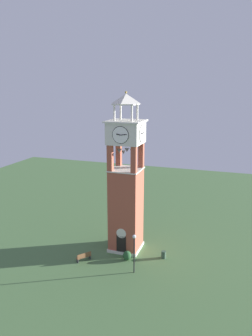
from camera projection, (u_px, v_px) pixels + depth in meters
The scene contains 6 objects.
ground at pixel (126, 248), 37.30m from camera, with size 80.00×80.00×0.00m, color #476B3D.
clock_tower at pixel (126, 188), 35.57m from camera, with size 3.78×3.78×17.61m.
park_bench at pixel (84, 257), 34.43m from camera, with size 1.33×1.53×0.95m.
lamp_post at pixel (134, 247), 31.71m from camera, with size 0.36×0.36×4.08m.
trash_bin at pixel (164, 255), 35.03m from camera, with size 0.52×0.52×0.80m, color #38513D.
shrub_near_entry at pixel (127, 256), 34.60m from camera, with size 0.89×0.89×1.04m, color #234C28.
Camera 1 is at (11.05, -32.15, 17.93)m, focal length 34.64 mm.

